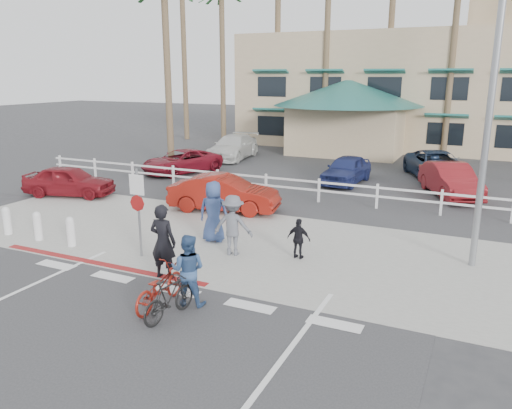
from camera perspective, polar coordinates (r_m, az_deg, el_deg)
The scene contains 34 objects.
ground at distance 12.15m, azimuth -10.63°, elevation -10.76°, with size 140.00×140.00×0.00m, color #333335.
bike_path at distance 10.78m, azimuth -16.99°, elevation -14.63°, with size 12.00×16.00×0.01m, color #333335.
sidewalk_plaza at distance 15.72m, azimuth -1.08°, elevation -4.49°, with size 22.00×7.00×0.01m, color gray.
cross_street at distance 19.23m, azimuth 4.17°, elevation -0.94°, with size 40.00×5.00×0.01m, color #333335.
parking_lot at distance 28.10m, azimuth 11.15°, elevation 3.80°, with size 50.00×16.00×0.01m, color #333335.
curb_red at distance 14.78m, azimuth -17.48°, elevation -6.45°, with size 7.00×0.25×0.02m, color maroon.
rail_fence at distance 20.78m, azimuth 7.46°, elevation 1.57°, with size 29.40×0.16×1.00m, color silver, non-canonical shape.
building at distance 40.09m, azimuth 19.16°, elevation 14.58°, with size 28.00×16.00×11.30m, color tan, non-canonical shape.
sign_post at distance 14.62m, azimuth -13.26°, elevation -0.45°, with size 0.50×0.10×2.90m, color gray, non-canonical shape.
bollard_0 at distance 16.38m, azimuth -20.41°, elevation -2.92°, with size 0.26×0.26×0.95m, color silver, non-canonical shape.
bollard_1 at distance 17.38m, azimuth -23.68°, elevation -2.26°, with size 0.26×0.26×0.95m, color silver, non-canonical shape.
bollard_2 at distance 18.43m, azimuth -26.57°, elevation -1.66°, with size 0.26×0.26×0.95m, color silver, non-canonical shape.
streetlight_0 at distance 14.34m, azimuth 25.26°, elevation 10.65°, with size 0.60×2.00×9.00m, color gray, non-canonical shape.
palm_0 at distance 41.56m, azimuth -8.26°, elevation 17.74°, with size 4.00×4.00×15.00m, color #1B4823, non-canonical shape.
palm_1 at distance 38.61m, azimuth -3.86°, elevation 16.61°, with size 4.00×4.00×13.00m, color #1B4823, non-canonical shape.
palm_2 at distance 37.85m, azimuth 2.50°, elevation 18.95°, with size 4.00×4.00×16.00m, color #1B4823, non-canonical shape.
palm_3 at distance 35.48m, azimuth 8.08°, elevation 17.49°, with size 4.00×4.00×14.00m, color #1B4823, non-canonical shape.
palm_4 at distance 35.52m, azimuth 15.11°, elevation 17.96°, with size 4.00×4.00×15.00m, color #1B4823, non-canonical shape.
palm_5 at distance 33.95m, azimuth 21.58°, elevation 15.94°, with size 4.00×4.00×13.00m, color #1B4823, non-canonical shape.
palm_10 at distance 29.03m, azimuth -10.14°, elevation 16.10°, with size 4.00×4.00×12.00m, color #1B4823, non-canonical shape.
bike_red at distance 11.72m, azimuth -10.98°, elevation -9.22°, with size 0.63×1.80×0.95m, color maroon.
rider_red at distance 13.05m, azimuth -10.57°, elevation -4.22°, with size 0.73×0.48×1.99m, color black.
bike_black at distance 11.14m, azimuth -9.89°, elevation -10.50°, with size 0.44×1.55×0.93m, color black.
rider_black at distance 11.57m, azimuth -7.78°, elevation -7.42°, with size 0.82×0.64×1.68m, color #2F4B77.
pedestrian_a at distance 14.55m, azimuth -2.65°, elevation -2.39°, with size 1.16×0.67×1.80m, color #575A62.
pedestrian_child at distance 14.36m, azimuth 4.91°, elevation -3.93°, with size 0.70×0.29×1.19m, color black.
pedestrian_b at distance 15.75m, azimuth -4.86°, elevation -0.81°, with size 0.95×0.62×1.95m, color navy.
car_white_sedan at distance 19.32m, azimuth -3.67°, elevation 1.28°, with size 1.48×4.25×1.40m, color maroon.
car_red_compact at distance 23.22m, azimuth -20.58°, elevation 2.55°, with size 1.57×3.91×1.33m, color maroon.
lot_car_0 at distance 27.20m, azimuth -8.50°, elevation 4.89°, with size 2.06×4.48×1.24m, color maroon.
lot_car_2 at distance 24.70m, azimuth 10.28°, elevation 3.95°, with size 1.59×3.95×1.35m, color navy.
lot_car_3 at distance 23.30m, azimuth 21.33°, elevation 2.64°, with size 1.51×4.33×1.43m, color maroon.
lot_car_4 at distance 31.54m, azimuth -2.64°, elevation 6.58°, with size 2.07×5.08×1.47m, color silver.
lot_car_5 at distance 26.91m, azimuth 19.98°, elevation 4.23°, with size 2.32×5.03×1.40m, color #1D2E49.
Camera 1 is at (6.56, -8.83, 5.16)m, focal length 35.00 mm.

